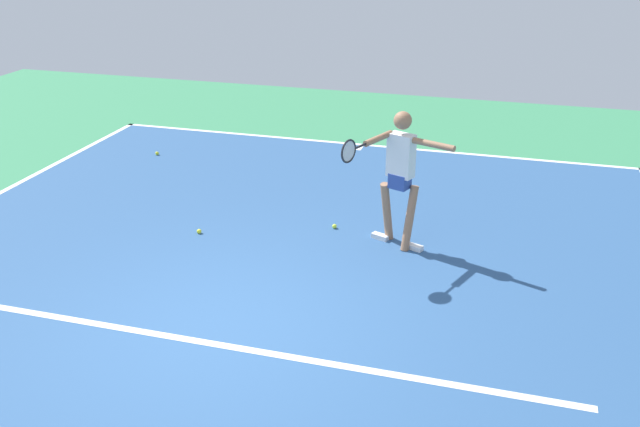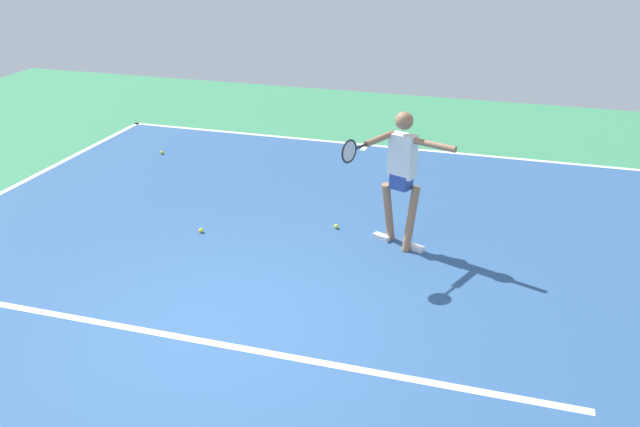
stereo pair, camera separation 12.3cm
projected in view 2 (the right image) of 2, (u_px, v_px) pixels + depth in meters
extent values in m
plane|color=#388456|center=(223.00, 326.00, 7.59)|extent=(21.76, 21.76, 0.00)
cube|color=#2D5484|center=(223.00, 326.00, 7.59)|extent=(10.13, 13.50, 0.00)
cube|color=white|center=(367.00, 145.00, 13.46)|extent=(10.13, 0.10, 0.01)
cube|color=white|center=(210.00, 342.00, 7.30)|extent=(7.60, 0.10, 0.01)
cube|color=white|center=(364.00, 148.00, 13.28)|extent=(0.10, 0.30, 0.01)
cylinder|color=#9E7051|center=(411.00, 219.00, 9.17)|extent=(0.21, 0.31, 0.88)
cube|color=white|center=(415.00, 248.00, 9.27)|extent=(0.26, 0.18, 0.07)
cylinder|color=#9E7051|center=(388.00, 212.00, 9.37)|extent=(0.21, 0.31, 0.88)
cube|color=white|center=(382.00, 237.00, 9.58)|extent=(0.26, 0.18, 0.07)
cube|color=#2D4799|center=(401.00, 181.00, 9.07)|extent=(0.30, 0.28, 0.20)
cube|color=white|center=(402.00, 156.00, 8.94)|extent=(0.38, 0.29, 0.57)
sphere|color=#9E7051|center=(404.00, 121.00, 8.75)|extent=(0.23, 0.23, 0.23)
cylinder|color=#9E7051|center=(435.00, 145.00, 8.58)|extent=(0.56, 0.29, 0.08)
cylinder|color=#9E7051|center=(380.00, 139.00, 8.72)|extent=(0.29, 0.56, 0.08)
cylinder|color=black|center=(361.00, 146.00, 8.44)|extent=(0.11, 0.22, 0.03)
torus|color=black|center=(349.00, 151.00, 8.26)|extent=(0.13, 0.28, 0.29)
cylinder|color=silver|center=(349.00, 151.00, 8.26)|extent=(0.10, 0.23, 0.25)
sphere|color=#C6E53D|center=(336.00, 226.00, 9.91)|extent=(0.07, 0.07, 0.07)
sphere|color=yellow|center=(162.00, 152.00, 12.94)|extent=(0.07, 0.07, 0.07)
sphere|color=yellow|center=(201.00, 230.00, 9.78)|extent=(0.07, 0.07, 0.07)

